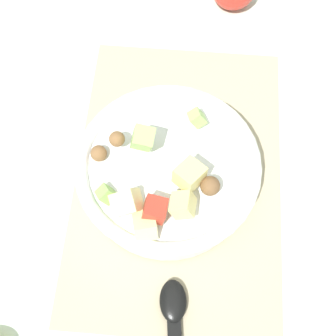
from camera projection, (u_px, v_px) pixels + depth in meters
The scene contains 3 objects.
ground_plane at pixel (178, 176), 0.71m from camera, with size 2.40×2.40×0.00m, color silver.
placemat at pixel (178, 175), 0.70m from camera, with size 0.47×0.31×0.01m, color tan.
salad_bowl at pixel (168, 171), 0.66m from camera, with size 0.26×0.26×0.12m.
Camera 1 is at (0.28, 0.01, 0.65)m, focal length 50.23 mm.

